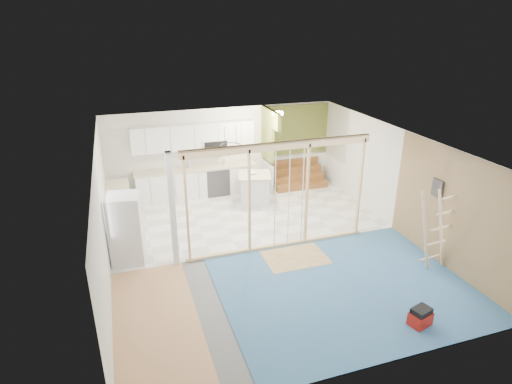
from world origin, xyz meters
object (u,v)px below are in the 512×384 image
object	(u,v)px
fridge	(127,229)
ladder	(435,230)
island	(254,189)
toolbox	(420,317)

from	to	relation	value
fridge	ladder	distance (m)	6.60
island	ladder	world-z (taller)	ladder
island	toolbox	xyz separation A→B (m)	(1.09, -6.10, -0.27)
toolbox	ladder	distance (m)	2.21
fridge	ladder	world-z (taller)	ladder
island	ladder	distance (m)	5.25
island	toolbox	world-z (taller)	island
island	fridge	bearing A→B (deg)	-133.55
fridge	island	size ratio (longest dim) A/B	1.44
fridge	toolbox	distance (m)	6.15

